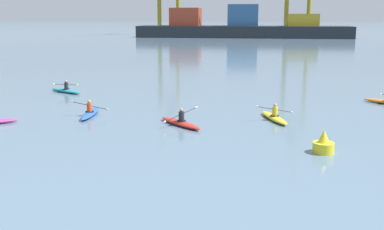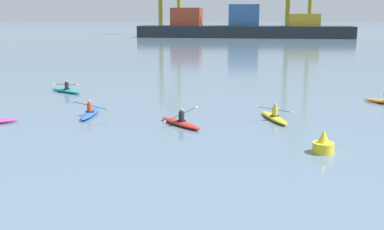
% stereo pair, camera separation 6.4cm
% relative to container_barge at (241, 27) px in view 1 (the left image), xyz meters
% --- Properties ---
extents(container_barge, '(54.33, 9.88, 8.34)m').
position_rel_container_barge_xyz_m(container_barge, '(0.00, 0.00, 0.00)').
color(container_barge, '#1E2328').
rests_on(container_barge, ground).
extents(channel_buoy, '(0.90, 0.90, 1.00)m').
position_rel_container_barge_xyz_m(channel_buoy, '(7.68, -102.14, -2.24)').
color(channel_buoy, yellow).
rests_on(channel_buoy, ground).
extents(kayak_red, '(2.84, 2.82, 0.95)m').
position_rel_container_barge_xyz_m(kayak_red, '(0.86, -98.16, -2.43)').
color(kayak_red, red).
rests_on(kayak_red, ground).
extents(kayak_blue, '(2.25, 3.44, 0.95)m').
position_rel_container_barge_xyz_m(kayak_blue, '(-4.73, -96.52, -2.43)').
color(kayak_blue, '#2856B2').
rests_on(kayak_blue, ground).
extents(kayak_yellow, '(2.13, 3.40, 0.95)m').
position_rel_container_barge_xyz_m(kayak_yellow, '(5.79, -96.12, -2.43)').
color(kayak_yellow, yellow).
rests_on(kayak_yellow, ground).
extents(kayak_teal, '(3.24, 2.24, 0.95)m').
position_rel_container_barge_xyz_m(kayak_teal, '(-9.48, -88.92, -2.43)').
color(kayak_teal, teal).
rests_on(kayak_teal, ground).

